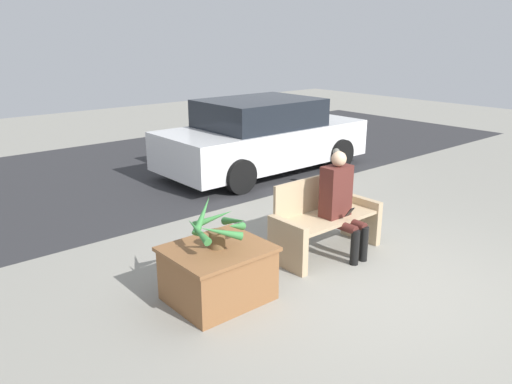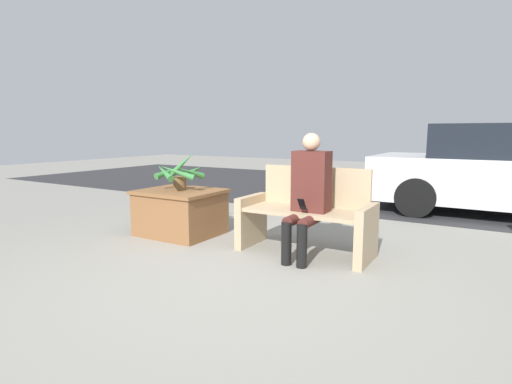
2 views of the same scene
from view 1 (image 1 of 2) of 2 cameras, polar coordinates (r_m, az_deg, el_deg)
The scene contains 8 objects.
ground_plane at distance 5.70m, azimuth 13.44°, elevation -10.39°, with size 30.00×30.00×0.00m, color gray.
road_surface at distance 10.26m, azimuth -15.03°, elevation 2.12°, with size 20.00×6.00×0.01m, color #2D2D30.
bench at distance 6.27m, azimuth 7.74°, elevation -3.22°, with size 1.44×0.60×0.93m.
person_seated at distance 6.13m, azimuth 9.62°, elevation -0.84°, with size 0.37×0.56×1.30m.
planter_box at distance 5.18m, azimuth -4.37°, elevation -9.05°, with size 1.00×0.86×0.58m.
potted_plant at distance 4.98m, azimuth -4.43°, elevation -4.01°, with size 0.61×0.63×0.50m.
parked_car at distance 9.93m, azimuth 0.74°, elevation 6.37°, with size 4.22×1.98×1.44m.
bollard_post at distance 8.88m, azimuth 9.08°, elevation 2.74°, with size 0.13×0.13×0.74m.
Camera 1 is at (-4.16, -2.89, 2.62)m, focal length 35.00 mm.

